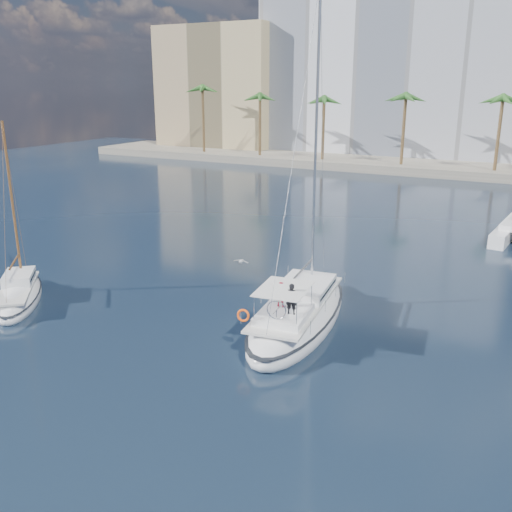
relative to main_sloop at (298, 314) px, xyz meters
The scene contains 9 objects.
ground 3.13m from the main_sloop, 156.42° to the right, with size 160.00×160.00×0.00m, color black.
quay 59.83m from the main_sloop, 92.71° to the left, with size 120.00×14.00×1.20m, color gray.
building_modern 74.51m from the main_sloop, 101.67° to the left, with size 42.00×16.00×28.00m, color silver.
building_tan_left 81.92m from the main_sloop, 123.49° to the left, with size 22.00×14.00×22.00m, color tan.
palm_left 67.53m from the main_sloop, 123.44° to the left, with size 3.60×3.60×12.30m.
palm_centre 56.68m from the main_sloop, 92.90° to the left, with size 3.60×3.60×12.30m.
main_sloop is the anchor object (origin of this frame).
small_sloop 16.53m from the main_sloop, 163.32° to the right, with size 6.77×7.35×10.95m.
seagull 9.35m from the main_sloop, 138.37° to the left, with size 1.13×0.48×0.21m.
Camera 1 is at (13.99, -24.65, 12.38)m, focal length 40.00 mm.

